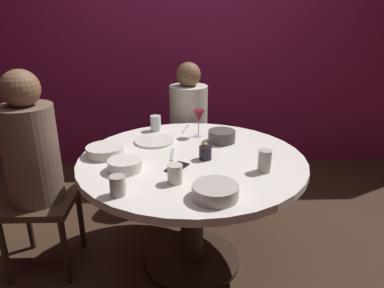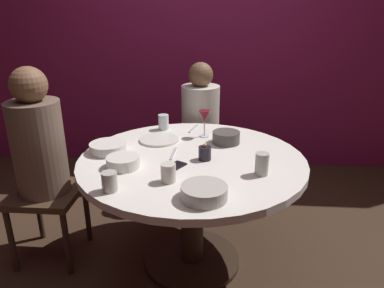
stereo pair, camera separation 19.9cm
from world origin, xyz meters
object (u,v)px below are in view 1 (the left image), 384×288
(bowl_small_white, at_px, (222,136))
(cup_by_right_diner, at_px, (118,186))
(candle_holder, at_px, (205,153))
(bowl_sauce_side, at_px, (215,191))
(seated_diner_left, at_px, (32,154))
(cell_phone, at_px, (177,167))
(cup_center_front, at_px, (265,161))
(bowl_serving_large, at_px, (125,165))
(cup_by_left_diner, at_px, (175,174))
(dinner_plate, at_px, (155,141))
(cup_near_candle, at_px, (156,123))
(dining_table, at_px, (192,182))
(seated_diner_back, at_px, (189,116))
(bowl_salad_center, at_px, (105,151))
(wine_glass, at_px, (199,117))

(bowl_small_white, height_order, cup_by_right_diner, cup_by_right_diner)
(candle_holder, distance_m, bowl_sauce_side, 0.44)
(seated_diner_left, relative_size, cell_phone, 8.74)
(cup_center_front, bearing_deg, bowl_small_white, 111.26)
(seated_diner_left, bearing_deg, bowl_serving_large, -16.83)
(cup_by_left_diner, bearing_deg, candle_holder, 59.77)
(dinner_plate, bearing_deg, candle_holder, -43.23)
(seated_diner_left, bearing_deg, cup_by_left_diner, -21.19)
(seated_diner_left, xyz_separation_m, cup_near_candle, (0.66, 0.48, 0.02))
(dining_table, relative_size, bowl_small_white, 7.51)
(cup_center_front, bearing_deg, dining_table, 151.76)
(candle_holder, distance_m, cup_by_left_diner, 0.33)
(cup_by_left_diner, height_order, cup_center_front, cup_center_front)
(candle_holder, xyz_separation_m, bowl_serving_large, (-0.43, -0.14, -0.01))
(seated_diner_back, distance_m, dinner_plate, 0.67)
(bowl_serving_large, xyz_separation_m, cup_by_left_diner, (0.26, -0.15, 0.02))
(dining_table, xyz_separation_m, cup_by_right_diner, (-0.35, -0.43, 0.20))
(dining_table, relative_size, cup_by_right_diner, 13.78)
(bowl_serving_large, distance_m, bowl_salad_center, 0.25)
(cell_phone, xyz_separation_m, cup_by_right_diner, (-0.26, -0.28, 0.04))
(dinner_plate, height_order, bowl_sauce_side, bowl_sauce_side)
(cup_by_right_diner, xyz_separation_m, cup_center_front, (0.72, 0.23, 0.01))
(seated_diner_left, height_order, cup_near_candle, seated_diner_left)
(cup_by_left_diner, xyz_separation_m, cup_by_right_diner, (-0.26, -0.11, -0.00))
(cup_near_candle, bearing_deg, cup_by_left_diner, -79.73)
(candle_holder, height_order, cup_center_front, cup_center_front)
(candle_holder, xyz_separation_m, cup_by_right_diner, (-0.42, -0.40, 0.01))
(cup_by_left_diner, relative_size, cup_by_right_diner, 1.00)
(bowl_small_white, bearing_deg, cup_by_left_diner, -117.24)
(seated_diner_left, height_order, bowl_salad_center, seated_diner_left)
(cell_phone, bearing_deg, bowl_serving_large, -143.98)
(seated_diner_back, distance_m, cup_near_candle, 0.47)
(dining_table, height_order, cup_by_left_diner, cup_by_left_diner)
(wine_glass, height_order, bowl_small_white, wine_glass)
(wine_glass, bearing_deg, cell_phone, -105.36)
(cup_by_left_diner, bearing_deg, bowl_serving_large, 150.58)
(seated_diner_left, xyz_separation_m, wine_glass, (0.95, 0.36, 0.10))
(dinner_plate, bearing_deg, seated_diner_left, -159.10)
(dinner_plate, bearing_deg, seated_diner_back, 70.03)
(cell_phone, bearing_deg, dinner_plate, 142.09)
(candle_holder, bearing_deg, seated_diner_back, 94.61)
(dining_table, height_order, cup_center_front, cup_center_front)
(seated_diner_back, bearing_deg, cup_by_left_diner, -4.36)
(bowl_serving_large, xyz_separation_m, cup_by_right_diner, (0.01, -0.26, 0.02))
(seated_diner_back, relative_size, bowl_salad_center, 5.24)
(seated_diner_left, bearing_deg, bowl_sauce_side, -25.32)
(dining_table, distance_m, cup_by_left_diner, 0.38)
(dinner_plate, relative_size, bowl_sauce_side, 1.20)
(bowl_salad_center, relative_size, cup_by_right_diner, 2.31)
(bowl_serving_large, distance_m, bowl_small_white, 0.69)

